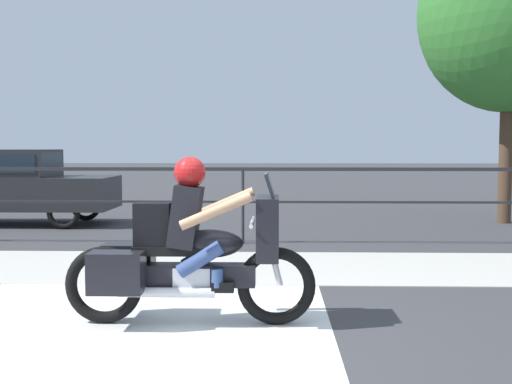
% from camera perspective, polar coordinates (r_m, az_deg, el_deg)
% --- Properties ---
extents(ground_plane, '(120.00, 120.00, 0.00)m').
position_cam_1_polar(ground_plane, '(5.54, -4.07, -13.19)').
color(ground_plane, '#38383A').
extents(sidewalk_band, '(44.00, 2.40, 0.01)m').
position_cam_1_polar(sidewalk_band, '(8.83, -1.85, -6.64)').
color(sidewalk_band, '#B7B2A8').
rests_on(sidewalk_band, ground).
extents(crosswalk_band, '(3.78, 6.00, 0.01)m').
position_cam_1_polar(crosswalk_band, '(5.49, -13.22, -13.39)').
color(crosswalk_band, silver).
rests_on(crosswalk_band, ground).
extents(fence_railing, '(36.00, 0.05, 1.30)m').
position_cam_1_polar(fence_railing, '(10.81, -1.18, 0.73)').
color(fence_railing, '#232326').
rests_on(fence_railing, ground).
extents(motorcycle, '(2.32, 0.76, 1.55)m').
position_cam_1_polar(motorcycle, '(5.95, -6.01, -5.24)').
color(motorcycle, black).
rests_on(motorcycle, ground).
extents(parked_car, '(4.25, 1.64, 1.59)m').
position_cam_1_polar(parked_car, '(14.50, -21.14, 0.84)').
color(parked_car, '#232326').
rests_on(parked_car, ground).
extents(tree_behind_sign, '(3.83, 3.83, 6.59)m').
position_cam_1_polar(tree_behind_sign, '(15.07, 21.61, 14.57)').
color(tree_behind_sign, '#473323').
rests_on(tree_behind_sign, ground).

